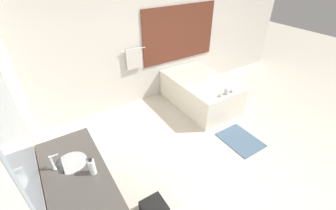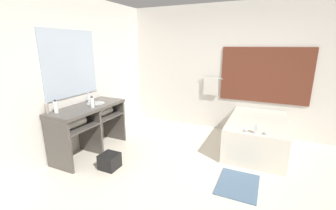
# 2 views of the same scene
# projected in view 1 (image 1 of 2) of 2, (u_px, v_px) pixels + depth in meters

# --- Properties ---
(ground_plane) EXTENTS (16.00, 16.00, 0.00)m
(ground_plane) POSITION_uv_depth(u_px,v_px,m) (218.00, 161.00, 3.42)
(ground_plane) COLOR beige
(ground_plane) RESTS_ON ground
(wall_back_with_blinds) EXTENTS (7.40, 0.13, 2.70)m
(wall_back_with_blinds) POSITION_uv_depth(u_px,v_px,m) (146.00, 35.00, 4.24)
(wall_back_with_blinds) COLOR silver
(wall_back_with_blinds) RESTS_ON ground_plane
(wall_left_with_mirror) EXTENTS (0.08, 7.40, 2.70)m
(wall_left_with_mirror) POSITION_uv_depth(u_px,v_px,m) (19.00, 159.00, 1.67)
(wall_left_with_mirror) COLOR silver
(wall_left_with_mirror) RESTS_ON ground_plane
(vanity_counter) EXTENTS (0.58, 1.37, 0.86)m
(vanity_counter) POSITION_uv_depth(u_px,v_px,m) (82.00, 191.00, 2.29)
(vanity_counter) COLOR #4C4742
(vanity_counter) RESTS_ON ground_plane
(sink_faucet) EXTENTS (0.09, 0.04, 0.18)m
(sink_faucet) POSITION_uv_depth(u_px,v_px,m) (53.00, 163.00, 2.17)
(sink_faucet) COLOR silver
(sink_faucet) RESTS_ON vanity_counter
(bathtub) EXTENTS (0.97, 1.56, 0.69)m
(bathtub) POSITION_uv_depth(u_px,v_px,m) (200.00, 90.00, 4.57)
(bathtub) COLOR silver
(bathtub) RESTS_ON ground_plane
(water_bottle_2) EXTENTS (0.06, 0.06, 0.19)m
(water_bottle_2) POSITION_uv_depth(u_px,v_px,m) (92.00, 167.00, 2.13)
(water_bottle_2) COLOR silver
(water_bottle_2) RESTS_ON vanity_counter
(bath_mat) EXTENTS (0.53, 0.69, 0.02)m
(bath_mat) POSITION_uv_depth(u_px,v_px,m) (240.00, 140.00, 3.80)
(bath_mat) COLOR slate
(bath_mat) RESTS_ON ground_plane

